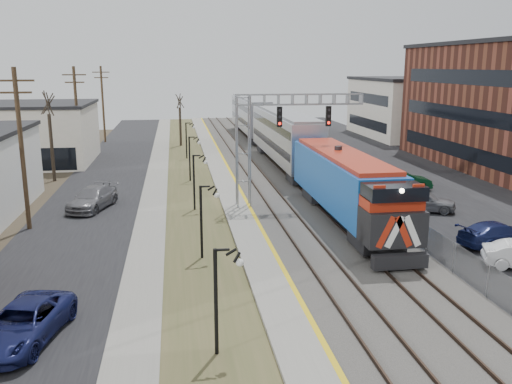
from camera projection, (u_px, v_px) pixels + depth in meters
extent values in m
cube|color=black|center=(99.00, 192.00, 44.23)|extent=(7.00, 120.00, 0.04)
cube|color=gray|center=(155.00, 189.00, 44.87)|extent=(2.00, 120.00, 0.08)
cube|color=#434927|center=(191.00, 188.00, 45.31)|extent=(4.00, 120.00, 0.06)
cube|color=gray|center=(227.00, 186.00, 45.72)|extent=(2.00, 120.00, 0.24)
cube|color=#595651|center=(285.00, 185.00, 46.45)|extent=(8.00, 120.00, 0.20)
cube|color=black|center=(417.00, 181.00, 48.21)|extent=(16.00, 120.00, 0.04)
cube|color=gold|center=(237.00, 184.00, 45.82)|extent=(0.24, 120.00, 0.01)
cube|color=#2D2119|center=(253.00, 184.00, 46.01)|extent=(0.08, 120.00, 0.15)
cube|color=#2D2119|center=(271.00, 183.00, 46.23)|extent=(0.08, 120.00, 0.15)
cube|color=#2D2119|center=(294.00, 182.00, 46.52)|extent=(0.08, 120.00, 0.15)
cube|color=#2D2119|center=(311.00, 182.00, 46.74)|extent=(0.08, 120.00, 0.15)
cube|color=#1657B5|center=(346.00, 187.00, 34.55)|extent=(3.00, 17.00, 4.25)
cube|color=black|center=(400.00, 261.00, 26.58)|extent=(2.80, 0.50, 0.70)
cube|color=gray|center=(284.00, 138.00, 53.97)|extent=(3.00, 22.00, 5.33)
cube|color=gray|center=(251.00, 117.00, 75.92)|extent=(3.00, 22.00, 5.33)
cube|color=gray|center=(243.00, 154.00, 38.17)|extent=(1.00, 1.00, 8.00)
cube|color=gray|center=(299.00, 99.00, 37.89)|extent=(9.00, 0.80, 0.80)
cube|color=black|center=(279.00, 117.00, 37.51)|extent=(0.35, 0.25, 1.40)
cube|color=black|center=(328.00, 116.00, 38.01)|extent=(0.35, 0.25, 1.40)
cylinder|color=black|center=(216.00, 303.00, 18.87)|extent=(0.14, 0.14, 4.00)
cylinder|color=black|center=(201.00, 223.00, 28.49)|extent=(0.14, 0.14, 4.00)
cylinder|color=black|center=(194.00, 183.00, 38.12)|extent=(0.14, 0.14, 4.00)
cylinder|color=black|center=(190.00, 159.00, 47.75)|extent=(0.14, 0.14, 4.00)
cylinder|color=black|center=(186.00, 141.00, 59.30)|extent=(0.14, 0.14, 4.00)
cylinder|color=#4C3823|center=(22.00, 151.00, 33.03)|extent=(0.28, 0.28, 10.00)
cylinder|color=#4C3823|center=(77.00, 119.00, 52.28)|extent=(0.28, 0.28, 10.00)
cylinder|color=#4C3823|center=(103.00, 105.00, 71.54)|extent=(0.28, 0.28, 10.00)
cube|color=gray|center=(333.00, 175.00, 46.90)|extent=(0.04, 120.00, 1.60)
cube|color=beige|center=(23.00, 135.00, 56.61)|extent=(14.00, 12.00, 6.00)
cube|color=beige|center=(420.00, 108.00, 78.21)|extent=(16.00, 18.00, 8.00)
cylinder|color=#382D23|center=(52.00, 148.00, 47.71)|extent=(0.30, 0.30, 5.95)
cylinder|color=#382D23|center=(180.00, 127.00, 68.75)|extent=(0.30, 0.30, 4.90)
imported|color=#151E4C|center=(496.00, 234.00, 30.82)|extent=(5.08, 3.04, 1.38)
imported|color=gray|center=(422.00, 201.00, 38.11)|extent=(4.83, 3.43, 1.53)
imported|color=#0A361B|center=(403.00, 181.00, 44.66)|extent=(4.69, 1.89, 1.51)
imported|color=#161B4F|center=(23.00, 324.00, 20.08)|extent=(3.46, 5.52, 1.42)
imported|color=slate|center=(93.00, 199.00, 38.73)|extent=(3.67, 5.68, 1.53)
imported|color=silver|center=(322.00, 150.00, 60.52)|extent=(5.83, 3.89, 1.57)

